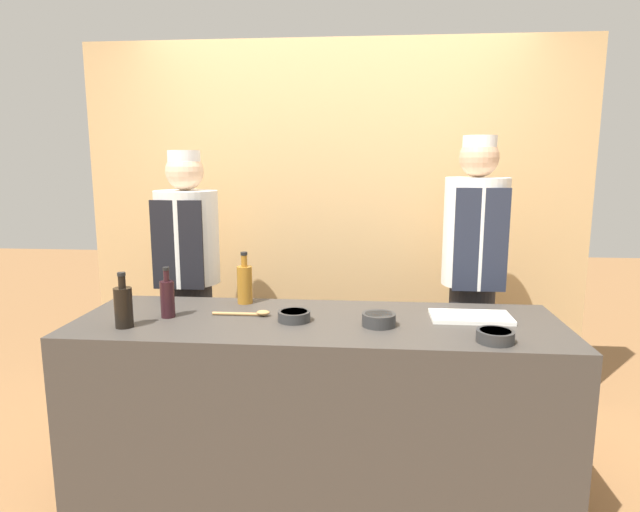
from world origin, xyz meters
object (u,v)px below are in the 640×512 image
bottle_soy (123,306)px  sauce_bowl_white (294,315)px  sauce_bowl_orange (379,319)px  cutting_board (471,317)px  chef_left (189,282)px  chef_right (473,279)px  bottle_wine (167,298)px  bottle_amber (245,283)px  sauce_bowl_red (495,336)px  wooden_spoon (251,313)px

bottle_soy → sauce_bowl_white: bearing=12.0°
sauce_bowl_orange → cutting_board: 0.46m
bottle_soy → chef_left: chef_left is taller
chef_right → sauce_bowl_orange: bearing=-127.9°
cutting_board → chef_left: bearing=160.3°
sauce_bowl_white → chef_right: chef_right is taller
sauce_bowl_white → bottle_soy: bearing=-168.0°
bottle_wine → chef_right: (1.55, 0.66, -0.02)m
cutting_board → bottle_amber: bearing=170.6°
chef_left → sauce_bowl_red: bearing=-29.0°
bottle_amber → chef_left: bearing=139.1°
sauce_bowl_orange → wooden_spoon: (-0.61, 0.10, -0.02)m
sauce_bowl_white → bottle_soy: 0.77m
bottle_soy → wooden_spoon: 0.58m
bottle_soy → chef_right: (1.69, 0.83, -0.03)m
bottle_amber → sauce_bowl_white: bearing=-44.4°
bottle_wine → chef_right: bearing=22.9°
bottle_wine → chef_left: 0.67m
chef_right → sauce_bowl_red: bearing=-94.7°
sauce_bowl_red → bottle_amber: bearing=156.2°
bottle_wine → cutting_board: bearing=3.9°
sauce_bowl_red → chef_left: (-1.60, 0.88, -0.00)m
sauce_bowl_red → bottle_wine: (-1.48, 0.23, 0.07)m
sauce_bowl_white → cutting_board: size_ratio=0.41×
chef_left → sauce_bowl_orange: bearing=-32.1°
sauce_bowl_orange → cutting_board: sauce_bowl_orange is taller
sauce_bowl_red → chef_left: chef_left is taller
sauce_bowl_red → cutting_board: sauce_bowl_red is taller
bottle_soy → chef_right: size_ratio=0.14×
chef_left → bottle_soy: bearing=-91.4°
sauce_bowl_white → cutting_board: 0.84m
chef_right → wooden_spoon: bearing=-152.6°
cutting_board → chef_right: size_ratio=0.21×
cutting_board → bottle_wine: bearing=-176.1°
sauce_bowl_white → chef_left: bearing=137.6°
chef_left → bottle_amber: bearing=-40.9°
sauce_bowl_white → bottle_wine: bottle_wine is taller
wooden_spoon → chef_right: 1.31m
sauce_bowl_red → sauce_bowl_white: (-0.87, 0.22, -0.00)m
sauce_bowl_red → chef_right: 0.89m
sauce_bowl_white → bottle_wine: bearing=179.0°
wooden_spoon → chef_left: 0.79m
wooden_spoon → chef_right: (1.16, 0.60, 0.06)m
sauce_bowl_white → sauce_bowl_orange: size_ratio=0.99×
chef_left → chef_right: (1.67, -0.00, 0.05)m
cutting_board → bottle_amber: (-1.13, 0.19, 0.10)m
chef_right → cutting_board: bearing=-101.4°
cutting_board → chef_left: size_ratio=0.22×
wooden_spoon → sauce_bowl_white: bearing=-16.4°
bottle_wine → sauce_bowl_red: bearing=-8.8°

